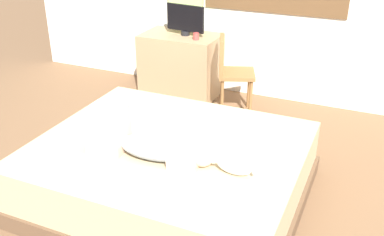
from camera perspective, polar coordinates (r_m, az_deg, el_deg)
ground_plane at (r=3.59m, az=-1.31°, el=-10.52°), size 16.00×16.00×0.00m
bed at (r=3.52m, az=-2.83°, el=-6.76°), size 2.04×1.73×0.48m
person_lying at (r=3.20m, az=-6.14°, el=-3.01°), size 0.94×0.34×0.34m
cat at (r=3.03m, az=5.06°, el=-5.87°), size 0.36×0.14×0.21m
desk at (r=5.39m, az=-1.43°, el=6.80°), size 0.90×0.56×0.74m
tv_monitor at (r=5.21m, az=-0.86°, el=12.46°), size 0.48×0.10×0.35m
cup at (r=5.06m, az=0.52°, el=10.38°), size 0.07×0.07×0.08m
chair_by_desk at (r=4.84m, az=4.91°, el=6.21°), size 0.49×0.49×0.86m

